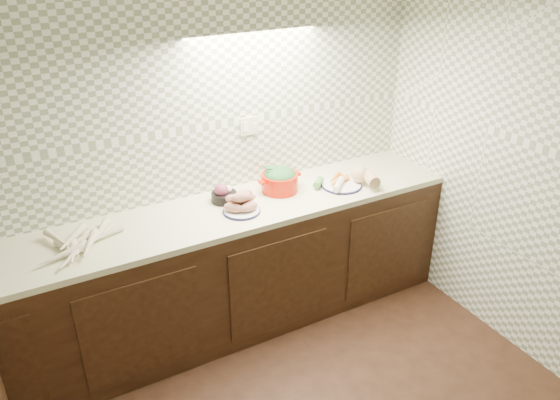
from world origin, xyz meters
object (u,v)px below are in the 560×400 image
dutch_oven (280,180)px  sweet_potato_plate (241,204)px  veg_plate (350,179)px  onion_bowl (224,194)px  parsnip_pile (82,242)px

dutch_oven → sweet_potato_plate: bearing=-160.2°
sweet_potato_plate → veg_plate: (0.83, -0.01, -0.01)m
dutch_oven → onion_bowl: bearing=171.6°
parsnip_pile → veg_plate: veg_plate is taller
parsnip_pile → dutch_oven: bearing=3.9°
onion_bowl → veg_plate: bearing=-13.0°
parsnip_pile → sweet_potato_plate: (0.96, -0.05, 0.02)m
parsnip_pile → dutch_oven: (1.32, 0.09, 0.05)m
dutch_oven → veg_plate: 0.50m
parsnip_pile → onion_bowl: (0.93, 0.13, 0.02)m
sweet_potato_plate → dutch_oven: bearing=22.2°
dutch_oven → veg_plate: bearing=-21.1°
dutch_oven → parsnip_pile: bearing=-178.5°
onion_bowl → dutch_oven: size_ratio=0.54×
sweet_potato_plate → onion_bowl: 0.19m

